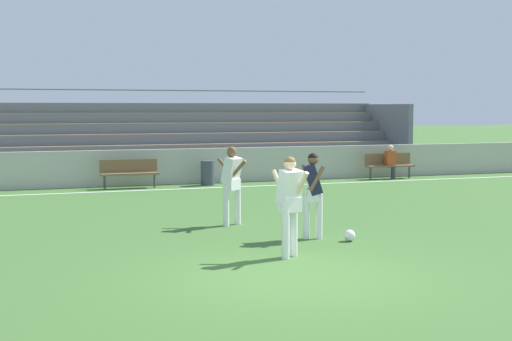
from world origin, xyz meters
TOP-DOWN VIEW (x-y plane):
  - ground_plane at (0.00, 0.00)m, footprint 160.00×160.00m
  - field_line_sideline at (0.00, 11.94)m, footprint 44.00×0.12m
  - sideline_wall at (0.00, 13.43)m, footprint 48.00×0.16m
  - bleacher_stand at (1.79, 16.54)m, footprint 18.32×4.11m
  - bench_far_left at (8.85, 12.72)m, footprint 1.80×0.40m
  - bench_centre_sideline at (-0.36, 12.72)m, footprint 1.80×0.40m
  - trash_bin at (2.18, 12.72)m, footprint 0.45×0.45m
  - spectator_seated at (8.85, 12.60)m, footprint 0.36×0.42m
  - player_white_wide_right at (0.45, 1.30)m, footprint 0.47×0.62m
  - player_dark_challenging at (1.53, 2.78)m, footprint 0.49×0.57m
  - player_white_pressing_high at (0.54, 4.81)m, footprint 0.51×0.76m
  - soccer_ball at (2.07, 2.30)m, footprint 0.22×0.22m

SIDE VIEW (x-z plane):
  - ground_plane at x=0.00m, z-range 0.00..0.00m
  - field_line_sideline at x=0.00m, z-range 0.00..0.01m
  - soccer_ball at x=2.07m, z-range 0.00..0.22m
  - trash_bin at x=2.18m, z-range 0.00..0.80m
  - bench_far_left at x=8.85m, z-range 0.10..1.00m
  - bench_centre_sideline at x=-0.36m, z-range 0.10..1.00m
  - sideline_wall at x=0.00m, z-range 0.00..1.16m
  - spectator_seated at x=8.85m, z-range 0.10..1.31m
  - player_dark_challenging at x=1.53m, z-range 0.15..1.80m
  - player_white_pressing_high at x=0.54m, z-range 0.16..1.85m
  - player_white_wide_right at x=0.45m, z-range 0.17..1.87m
  - bleacher_stand at x=1.79m, z-range -0.21..3.03m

